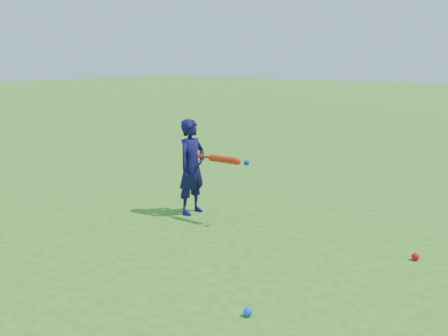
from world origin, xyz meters
The scene contains 5 objects.
ground centered at (0.00, 0.00, 0.00)m, with size 80.00×80.00×0.00m, color #32751B.
child centered at (0.70, 0.45, 0.60)m, with size 0.43×0.29×1.19m, color #110D40.
ground_ball_red centered at (3.42, 0.69, 0.04)m, with size 0.08×0.08×0.08m, color red.
ground_ball_blue centered at (2.81, -1.20, 0.04)m, with size 0.07×0.07×0.07m, color blue.
bat_swing centered at (1.27, 0.43, 0.76)m, with size 0.73×0.10×0.08m.
Camera 1 is at (4.86, -3.98, 1.90)m, focal length 40.00 mm.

